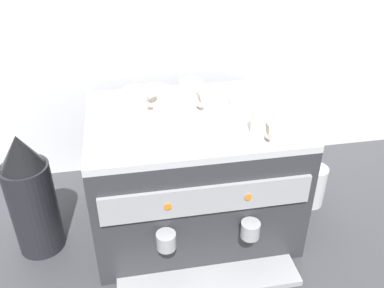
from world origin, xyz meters
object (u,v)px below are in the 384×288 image
(ceramic_bowl_1, at_px, (250,101))
(ceramic_bowl_2, at_px, (172,112))
(ceramic_cup_2, at_px, (262,123))
(ceramic_bowl_3, at_px, (156,94))
(ceramic_cup_0, at_px, (192,93))
(ceramic_bowl_0, at_px, (158,139))
(coffee_grinder, at_px, (31,197))
(ceramic_cup_1, at_px, (137,101))
(espresso_machine, at_px, (192,173))
(milk_pitcher, at_px, (312,186))

(ceramic_bowl_1, height_order, ceramic_bowl_2, same)
(ceramic_cup_2, distance_m, ceramic_bowl_3, 0.39)
(ceramic_cup_2, height_order, ceramic_bowl_1, ceramic_cup_2)
(ceramic_cup_0, bearing_deg, ceramic_bowl_3, 153.63)
(ceramic_bowl_0, xyz_separation_m, coffee_grinder, (-0.39, 0.11, -0.23))
(ceramic_bowl_1, bearing_deg, ceramic_cup_0, 165.92)
(ceramic_cup_1, distance_m, ceramic_bowl_3, 0.10)
(espresso_machine, height_order, ceramic_bowl_0, ceramic_bowl_0)
(ceramic_bowl_3, bearing_deg, ceramic_cup_1, -130.55)
(ceramic_bowl_2, height_order, ceramic_bowl_3, ceramic_bowl_3)
(ceramic_bowl_2, bearing_deg, espresso_machine, -9.20)
(ceramic_bowl_0, bearing_deg, ceramic_bowl_1, 29.47)
(ceramic_cup_0, distance_m, ceramic_bowl_3, 0.12)
(ceramic_cup_2, xyz_separation_m, ceramic_bowl_0, (-0.29, 0.01, -0.02))
(ceramic_bowl_2, bearing_deg, ceramic_cup_1, 152.07)
(ceramic_bowl_1, xyz_separation_m, milk_pitcher, (0.26, -0.02, -0.36))
(ceramic_cup_1, height_order, milk_pitcher, ceramic_cup_1)
(ceramic_bowl_0, height_order, ceramic_bowl_3, ceramic_bowl_3)
(ceramic_cup_2, distance_m, milk_pitcher, 0.50)
(ceramic_cup_2, bearing_deg, ceramic_bowl_3, 133.59)
(ceramic_cup_0, bearing_deg, coffee_grinder, -168.50)
(ceramic_cup_2, relative_size, coffee_grinder, 0.24)
(milk_pitcher, bearing_deg, ceramic_bowl_3, 168.31)
(ceramic_bowl_0, distance_m, ceramic_bowl_3, 0.28)
(coffee_grinder, bearing_deg, ceramic_bowl_3, 21.23)
(ceramic_bowl_1, height_order, milk_pitcher, ceramic_bowl_1)
(milk_pitcher, bearing_deg, ceramic_cup_0, 172.30)
(ceramic_cup_0, bearing_deg, ceramic_cup_1, -173.16)
(ceramic_cup_0, height_order, ceramic_cup_2, ceramic_cup_0)
(ceramic_bowl_2, distance_m, ceramic_bowl_3, 0.13)
(ceramic_bowl_0, bearing_deg, ceramic_cup_0, 58.87)
(ceramic_cup_0, height_order, ceramic_bowl_1, ceramic_cup_0)
(espresso_machine, bearing_deg, ceramic_cup_1, 158.75)
(ceramic_cup_1, bearing_deg, ceramic_bowl_0, -78.27)
(espresso_machine, bearing_deg, ceramic_bowl_2, 170.80)
(ceramic_bowl_1, bearing_deg, ceramic_cup_2, -96.46)
(ceramic_cup_1, height_order, ceramic_bowl_1, ceramic_cup_1)
(ceramic_bowl_3, distance_m, milk_pitcher, 0.67)
(ceramic_cup_2, distance_m, ceramic_bowl_0, 0.29)
(ceramic_cup_0, bearing_deg, ceramic_cup_2, -55.19)
(ceramic_bowl_0, relative_size, ceramic_bowl_3, 1.32)
(espresso_machine, relative_size, ceramic_bowl_2, 5.85)
(ceramic_cup_1, relative_size, ceramic_bowl_0, 0.94)
(ceramic_bowl_1, relative_size, ceramic_bowl_3, 1.32)
(ceramic_bowl_1, xyz_separation_m, ceramic_bowl_3, (-0.29, 0.10, 0.00))
(ceramic_cup_2, bearing_deg, ceramic_bowl_0, 178.82)
(coffee_grinder, height_order, milk_pitcher, coffee_grinder)
(ceramic_bowl_1, bearing_deg, espresso_machine, -168.66)
(ceramic_bowl_0, height_order, ceramic_bowl_2, ceramic_bowl_2)
(ceramic_bowl_2, relative_size, coffee_grinder, 0.26)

